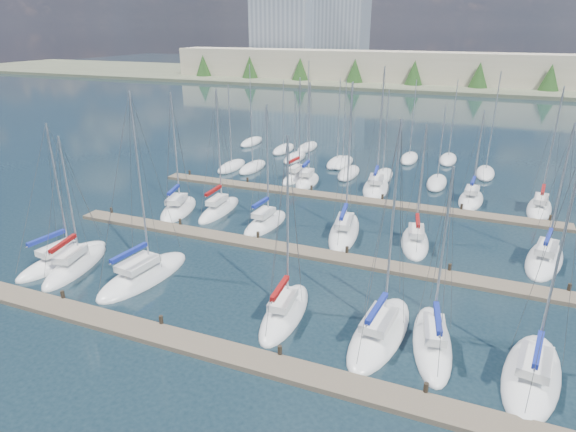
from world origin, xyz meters
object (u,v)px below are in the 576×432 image
at_px(sailboat_j, 266,223).
at_px(sailboat_g, 532,375).
at_px(sailboat_n, 297,177).
at_px(sailboat_o, 307,181).
at_px(sailboat_c, 144,275).
at_px(sailboat_d, 285,312).
at_px(sailboat_b, 76,266).
at_px(sailboat_a, 63,260).
at_px(sailboat_i, 219,210).
at_px(sailboat_r, 539,208).
at_px(sailboat_f, 432,342).
at_px(sailboat_p, 376,188).
at_px(sailboat_e, 380,332).
at_px(sailboat_k, 344,231).
at_px(sailboat_m, 544,259).
at_px(sailboat_q, 471,199).
at_px(sailboat_l, 415,242).
at_px(sailboat_h, 179,209).

bearing_deg(sailboat_j, sailboat_g, -27.85).
height_order(sailboat_n, sailboat_o, sailboat_n).
bearing_deg(sailboat_c, sailboat_d, 3.14).
bearing_deg(sailboat_b, sailboat_g, -12.82).
xyz_separation_m(sailboat_c, sailboat_o, (3.41, 26.49, 0.02)).
xyz_separation_m(sailboat_a, sailboat_i, (5.92, 14.48, 0.02)).
xyz_separation_m(sailboat_j, sailboat_r, (24.23, 14.01, 0.01)).
relative_size(sailboat_o, sailboat_f, 1.08).
bearing_deg(sailboat_p, sailboat_n, 170.06).
bearing_deg(sailboat_e, sailboat_c, -175.84).
bearing_deg(sailboat_d, sailboat_k, 85.99).
distance_m(sailboat_m, sailboat_q, 14.12).
distance_m(sailboat_m, sailboat_d, 22.11).
height_order(sailboat_g, sailboat_k, sailboat_k).
bearing_deg(sailboat_m, sailboat_e, -112.80).
bearing_deg(sailboat_m, sailboat_j, -164.45).
bearing_deg(sailboat_b, sailboat_r, 26.71).
xyz_separation_m(sailboat_c, sailboat_r, (28.46, 26.65, 0.01)).
bearing_deg(sailboat_q, sailboat_a, -133.54).
bearing_deg(sailboat_a, sailboat_q, 50.66).
relative_size(sailboat_j, sailboat_g, 0.87).
xyz_separation_m(sailboat_c, sailboat_l, (17.92, 13.66, 0.01)).
distance_m(sailboat_j, sailboat_q, 22.74).
xyz_separation_m(sailboat_n, sailboat_m, (26.36, -13.41, -0.03)).
height_order(sailboat_c, sailboat_g, sailboat_c).
distance_m(sailboat_r, sailboat_i, 32.56).
bearing_deg(sailboat_a, sailboat_l, 36.61).
distance_m(sailboat_p, sailboat_e, 28.34).
height_order(sailboat_g, sailboat_b, sailboat_g).
relative_size(sailboat_g, sailboat_r, 1.05).
height_order(sailboat_c, sailboat_f, sailboat_c).
distance_m(sailboat_n, sailboat_a, 29.46).
xyz_separation_m(sailboat_p, sailboat_n, (-9.90, 0.53, 0.02)).
bearing_deg(sailboat_n, sailboat_p, 2.99).
height_order(sailboat_e, sailboat_f, sailboat_e).
bearing_deg(sailboat_a, sailboat_c, 10.41).
bearing_deg(sailboat_g, sailboat_f, 179.09).
distance_m(sailboat_m, sailboat_h, 33.58).
bearing_deg(sailboat_d, sailboat_m, 38.25).
distance_m(sailboat_k, sailboat_i, 13.25).
bearing_deg(sailboat_b, sailboat_c, -4.95).
xyz_separation_m(sailboat_j, sailboat_l, (13.69, 1.02, -0.00)).
bearing_deg(sailboat_m, sailboat_q, 127.36).
distance_m(sailboat_j, sailboat_b, 16.75).
relative_size(sailboat_o, sailboat_m, 1.06).
bearing_deg(sailboat_r, sailboat_h, -150.70).
xyz_separation_m(sailboat_o, sailboat_r, (25.05, 0.16, -0.01)).
bearing_deg(sailboat_a, sailboat_k, 43.83).
xyz_separation_m(sailboat_n, sailboat_b, (-7.53, -28.36, -0.03)).
height_order(sailboat_r, sailboat_i, sailboat_r).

